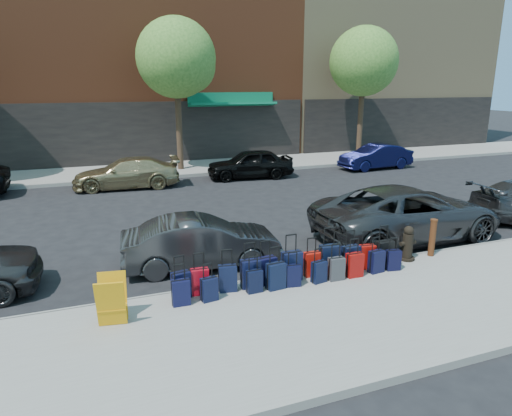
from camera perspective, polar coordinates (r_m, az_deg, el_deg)
name	(u,v)px	position (r m, az deg, el deg)	size (l,w,h in m)	color
ground	(226,225)	(14.53, -3.72, -2.17)	(120.00, 120.00, 0.00)	black
sidewalk_near	(327,319)	(8.95, 8.93, -13.51)	(60.00, 4.00, 0.15)	gray
sidewalk_far	(169,169)	(23.99, -10.77, 4.80)	(60.00, 4.00, 0.15)	gray
curb_near	(284,277)	(10.56, 3.50, -8.66)	(60.00, 0.08, 0.15)	gray
curb_far	(177,176)	(22.04, -9.84, 3.92)	(60.00, 0.08, 0.15)	gray
building_right	(360,18)	(37.38, 12.82, 22.13)	(15.00, 12.12, 18.00)	#9A835E
tree_center	(179,60)	(23.25, -9.59, 17.75)	(3.80, 3.80, 7.27)	black
tree_right	(366,63)	(27.36, 13.57, 17.16)	(3.80, 3.80, 7.27)	black
suitcase_front_0	(181,285)	(9.46, -9.34, -9.48)	(0.40, 0.27, 0.89)	black
suitcase_front_1	(200,281)	(9.57, -7.03, -9.09)	(0.38, 0.23, 0.88)	#9D0A18
suitcase_front_2	(228,278)	(9.64, -3.56, -8.76)	(0.40, 0.27, 0.91)	black
suitcase_front_3	(251,274)	(9.78, -0.68, -8.20)	(0.42, 0.25, 0.99)	black
suitcase_front_4	(267,271)	(9.95, 1.35, -7.82)	(0.43, 0.27, 0.97)	black
suitcase_front_5	(292,266)	(10.15, 4.50, -7.23)	(0.44, 0.24, 1.05)	black
suitcase_front_6	(312,264)	(10.43, 7.04, -6.95)	(0.37, 0.21, 0.89)	#B1140B
suitcase_front_7	(330,259)	(10.59, 9.18, -6.34)	(0.47, 0.29, 1.08)	black
suitcase_front_8	(351,258)	(10.82, 11.77, -6.19)	(0.42, 0.26, 0.98)	black
suitcase_front_9	(367,257)	(11.06, 13.67, -5.93)	(0.41, 0.27, 0.91)	#950E09
suitcase_front_10	(384,253)	(11.30, 15.70, -5.47)	(0.42, 0.24, 1.00)	black
suitcase_back_0	(181,292)	(9.19, -9.38, -10.37)	(0.36, 0.22, 0.84)	black
suitcase_back_1	(209,289)	(9.29, -5.86, -10.06)	(0.35, 0.23, 0.78)	black
suitcase_back_3	(254,281)	(9.59, -0.23, -9.13)	(0.33, 0.20, 0.78)	black
suitcase_back_4	(276,276)	(9.73, 2.50, -8.48)	(0.41, 0.26, 0.92)	black
suitcase_back_5	(293,275)	(9.90, 4.65, -8.40)	(0.35, 0.23, 0.77)	black
suitcase_back_6	(319,272)	(10.13, 7.89, -7.90)	(0.35, 0.24, 0.78)	black
suitcase_back_7	(336,269)	(10.31, 10.00, -7.48)	(0.35, 0.21, 0.83)	#333337
suitcase_back_8	(355,265)	(10.55, 12.21, -6.97)	(0.37, 0.22, 0.88)	maroon
suitcase_back_9	(376,261)	(10.89, 14.82, -6.47)	(0.38, 0.25, 0.84)	black
suitcase_back_10	(393,260)	(11.14, 16.76, -6.24)	(0.35, 0.24, 0.78)	black
fire_hydrant	(408,244)	(11.82, 18.43, -4.32)	(0.43, 0.39, 0.87)	black
bollard	(432,237)	(12.26, 21.19, -3.40)	(0.18, 0.18, 0.96)	#38190C
display_rack	(112,301)	(8.75, -17.58, -10.98)	(0.59, 0.63, 0.90)	orange
car_near_1	(202,242)	(11.19, -6.81, -4.29)	(1.33, 3.81, 1.26)	#333336
car_near_2	(407,213)	(13.77, 18.40, -0.59)	(2.56, 5.55, 1.54)	#363639
car_far_1	(127,173)	(20.31, -15.88, 4.22)	(1.80, 4.44, 1.29)	#9E8C61
car_far_2	(250,164)	(21.58, -0.75, 5.55)	(1.62, 4.02, 1.37)	black
car_far_3	(376,157)	(24.77, 14.73, 6.23)	(1.36, 3.90, 1.28)	#0C0E35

